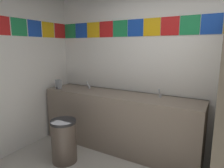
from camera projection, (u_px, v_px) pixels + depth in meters
The scene contains 6 objects.
wall_back at pixel (187, 68), 2.83m from camera, with size 4.55×0.09×2.63m.
vanity_counter at pixel (118, 120), 3.18m from camera, with size 2.55×0.58×0.90m.
faucet_left at pixel (89, 86), 3.48m from camera, with size 0.04×0.10×0.14m.
faucet_right at pixel (160, 94), 2.85m from camera, with size 0.04×0.10×0.14m.
soap_dispenser at pixel (59, 84), 3.47m from camera, with size 0.09×0.09×0.16m.
trash_bin at pixel (64, 141), 2.80m from camera, with size 0.36×0.36×0.62m.
Camera 1 is at (0.47, -1.26, 1.62)m, focal length 31.63 mm.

